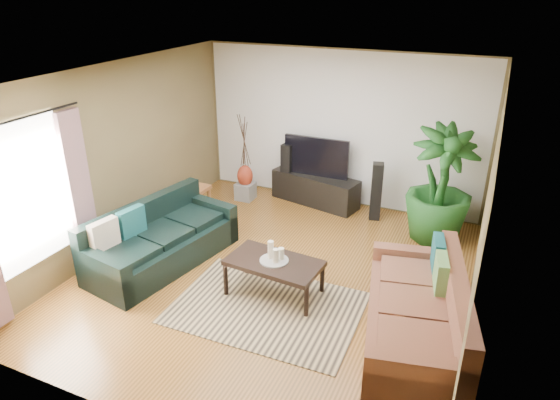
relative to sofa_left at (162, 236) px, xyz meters
The scene contains 27 objects.
floor 1.67m from the sofa_left, 11.67° to the left, with size 5.50×5.50×0.00m, color #955F26.
ceiling 2.79m from the sofa_left, 11.67° to the left, with size 5.50×5.50×0.00m, color white.
wall_back 3.58m from the sofa_left, 62.81° to the left, with size 5.00×5.00×0.00m, color brown.
wall_front 3.04m from the sofa_left, 56.89° to the right, with size 5.00×5.00×0.00m, color brown.
wall_left 1.34m from the sofa_left, 160.46° to the left, with size 5.50×5.50×0.00m, color brown.
wall_right 4.20m from the sofa_left, ahead, with size 5.50×5.50×0.00m, color brown.
backwall_panel 3.57m from the sofa_left, 62.73° to the left, with size 4.90×4.90×0.00m, color white.
window_pane 1.84m from the sofa_left, 125.24° to the right, with size 1.80×1.80×0.00m, color white.
curtain_far 1.23m from the sofa_left, 148.36° to the right, with size 0.08×0.35×2.20m, color gray.
curtain_rod 2.42m from the sofa_left, 123.71° to the right, with size 0.03×0.03×1.90m, color black.
sofa_left is the anchor object (origin of this frame).
sofa_right 3.56m from the sofa_left, ahead, with size 2.23×1.00×0.85m, color brown.
area_rug 1.90m from the sofa_left, 12.20° to the right, with size 2.26×1.60×0.01m, color tan.
coffee_table 1.77m from the sofa_left, ahead, with size 1.18×0.64×0.48m, color black.
candle_tray 1.76m from the sofa_left, ahead, with size 0.37×0.37×0.02m, color gray.
candle_tall 1.71m from the sofa_left, ahead, with size 0.08×0.08×0.24m, color beige.
candle_mid 1.81m from the sofa_left, ahead, with size 0.08×0.08×0.18m, color beige.
candle_short 1.84m from the sofa_left, ahead, with size 0.08×0.08×0.15m, color beige.
tv_stand 3.09m from the sofa_left, 66.15° to the left, with size 1.60×0.48×0.53m, color black.
television 3.12m from the sofa_left, 66.15° to the left, with size 1.17×0.06×0.69m, color black.
speaker_left 2.91m from the sofa_left, 75.95° to the left, with size 0.19×0.21×1.04m, color black.
speaker_right 3.56m from the sofa_left, 47.68° to the left, with size 0.18×0.20×0.99m, color black.
potted_plant 4.15m from the sofa_left, 34.17° to the left, with size 1.00×1.00×1.79m, color #1A4E1B.
plant_pot 4.14m from the sofa_left, 34.17° to the left, with size 0.33×0.33×0.26m, color black.
pedestal 2.48m from the sofa_left, 89.46° to the left, with size 0.31×0.31×0.31m, color gray.
vase 2.46m from the sofa_left, 89.46° to the left, with size 0.29×0.29×0.40m, color maroon.
side_table 1.36m from the sofa_left, 107.60° to the left, with size 0.56×0.56×0.59m, color brown.
Camera 1 is at (2.45, -5.30, 3.75)m, focal length 32.00 mm.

